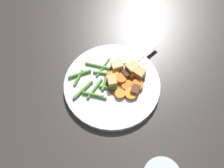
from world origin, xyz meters
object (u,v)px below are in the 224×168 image
object	(u,v)px
potato_chunk_3	(132,68)
meat_chunk_1	(126,74)
carrot_slice_2	(132,73)
potato_chunk_0	(113,82)
meat_chunk_0	(135,90)
carrot_slice_0	(131,94)
carrot_slice_5	(127,85)
potato_chunk_1	(117,65)
potato_chunk_2	(139,73)
carrot_slice_6	(120,94)
carrot_slice_7	(111,78)
carrot_slice_4	(114,74)
dinner_plate	(112,85)
carrot_slice_3	(137,85)
carrot_slice_1	(121,79)
fork	(135,62)

from	to	relation	value
potato_chunk_3	meat_chunk_1	bearing A→B (deg)	-133.84
carrot_slice_2	potato_chunk_0	world-z (taller)	potato_chunk_0
potato_chunk_0	potato_chunk_3	bearing A→B (deg)	40.74
meat_chunk_0	carrot_slice_0	bearing A→B (deg)	-139.98
carrot_slice_5	potato_chunk_1	bearing A→B (deg)	115.50
carrot_slice_2	potato_chunk_2	size ratio (longest dim) A/B	0.82
potato_chunk_1	meat_chunk_1	world-z (taller)	potato_chunk_1
carrot_slice_6	carrot_slice_7	world-z (taller)	same
carrot_slice_0	potato_chunk_2	world-z (taller)	potato_chunk_2
carrot_slice_0	meat_chunk_1	bearing A→B (deg)	102.60
potato_chunk_0	carrot_slice_5	bearing A→B (deg)	-8.48
carrot_slice_6	potato_chunk_1	bearing A→B (deg)	95.91
carrot_slice_0	potato_chunk_0	xyz separation A→B (m)	(-0.05, 0.03, 0.01)
potato_chunk_1	carrot_slice_4	bearing A→B (deg)	-105.66
dinner_plate	carrot_slice_3	distance (m)	0.07
potato_chunk_2	potato_chunk_3	distance (m)	0.02
potato_chunk_2	potato_chunk_1	bearing A→B (deg)	158.51
carrot_slice_1	carrot_slice_3	distance (m)	0.05
carrot_slice_1	carrot_slice_7	world-z (taller)	carrot_slice_1
potato_chunk_0	potato_chunk_3	size ratio (longest dim) A/B	0.86
potato_chunk_2	fork	bearing A→B (deg)	103.39
carrot_slice_5	potato_chunk_2	size ratio (longest dim) A/B	0.97
carrot_slice_0	meat_chunk_0	bearing A→B (deg)	40.02
carrot_slice_0	meat_chunk_0	xyz separation A→B (m)	(0.01, 0.01, 0.00)
carrot_slice_3	fork	distance (m)	0.08
potato_chunk_1	carrot_slice_7	bearing A→B (deg)	-114.56
carrot_slice_7	potato_chunk_0	xyz separation A→B (m)	(0.01, -0.02, 0.01)
carrot_slice_4	meat_chunk_1	distance (m)	0.03
carrot_slice_1	potato_chunk_2	distance (m)	0.05
meat_chunk_1	meat_chunk_0	bearing A→B (deg)	-63.83
carrot_slice_1	potato_chunk_0	world-z (taller)	potato_chunk_0
carrot_slice_0	carrot_slice_2	distance (m)	0.06
carrot_slice_2	carrot_slice_7	xyz separation A→B (m)	(-0.06, -0.01, -0.00)
potato_chunk_1	potato_chunk_3	bearing A→B (deg)	-10.27
carrot_slice_6	potato_chunk_3	world-z (taller)	potato_chunk_3
carrot_slice_5	meat_chunk_0	xyz separation A→B (m)	(0.02, -0.02, 0.00)
carrot_slice_7	potato_chunk_0	world-z (taller)	potato_chunk_0
carrot_slice_1	carrot_slice_6	size ratio (longest dim) A/B	1.06
carrot_slice_4	carrot_slice_5	world-z (taller)	carrot_slice_4
dinner_plate	carrot_slice_2	xyz separation A→B (m)	(0.05, 0.03, 0.02)
potato_chunk_1	meat_chunk_1	xyz separation A→B (m)	(0.03, -0.03, -0.00)
carrot_slice_7	carrot_slice_5	bearing A→B (deg)	-26.60
meat_chunk_0	carrot_slice_3	bearing A→B (deg)	68.89
carrot_slice_6	meat_chunk_1	world-z (taller)	meat_chunk_1
carrot_slice_1	carrot_slice_5	bearing A→B (deg)	-50.23
dinner_plate	carrot_slice_6	xyz separation A→B (m)	(0.02, -0.03, 0.01)
carrot_slice_2	meat_chunk_1	world-z (taller)	meat_chunk_1
carrot_slice_0	carrot_slice_7	bearing A→B (deg)	139.20
dinner_plate	carrot_slice_3	size ratio (longest dim) A/B	8.16
carrot_slice_3	meat_chunk_0	world-z (taller)	meat_chunk_0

